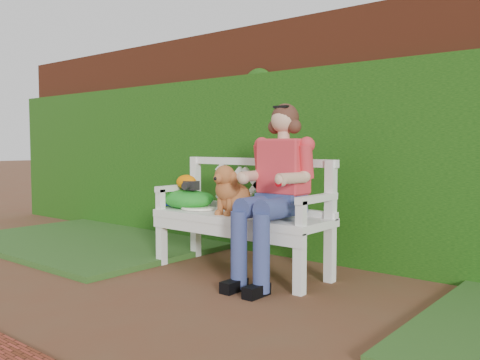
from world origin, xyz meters
The scene contains 11 objects.
ground centered at (0.00, 0.00, 0.00)m, with size 60.00×60.00×0.00m, color brown.
brick_wall centered at (0.00, 1.90, 1.10)m, with size 10.00×0.30×2.20m, color maroon.
ivy_hedge centered at (0.00, 1.68, 0.85)m, with size 10.00×0.18×1.70m, color #2C6416.
grass_left centered at (-2.40, 0.90, 0.03)m, with size 2.60×2.00×0.05m, color #1C4217.
garden_bench centered at (-0.43, 0.88, 0.24)m, with size 1.58×0.60×0.48m, color white, non-canonical shape.
seated_woman centered at (-0.03, 0.86, 0.64)m, with size 0.54×0.72×1.28m, color #FB5063, non-canonical shape.
dog centered at (-0.47, 0.84, 0.68)m, with size 0.26×0.36×0.40m, color #AA622D, non-canonical shape.
tennis_racket centered at (-0.89, 0.84, 0.49)m, with size 0.59×0.25×0.03m, color white, non-canonical shape.
green_bag centered at (-1.01, 0.87, 0.56)m, with size 0.48×0.37×0.16m, color #28971F, non-canonical shape.
camera_item centered at (-0.94, 0.85, 0.68)m, with size 0.12×0.09×0.08m, color black.
baseball_glove centered at (-1.04, 0.88, 0.71)m, with size 0.20×0.15×0.13m, color orange.
Camera 1 is at (2.12, -2.24, 1.03)m, focal length 38.00 mm.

